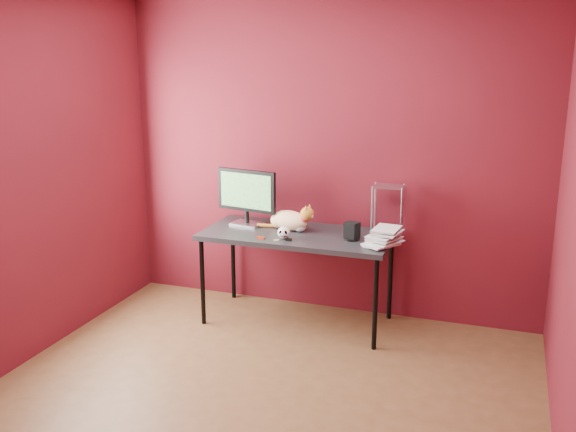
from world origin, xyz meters
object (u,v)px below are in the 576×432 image
(desk, at_px, (298,239))
(skull_mug, at_px, (284,233))
(monitor, at_px, (247,194))
(cat, at_px, (290,220))
(speaker, at_px, (352,232))
(book_stack, at_px, (378,144))

(desk, bearing_deg, skull_mug, -104.18)
(monitor, bearing_deg, cat, 6.37)
(desk, bearing_deg, speaker, -5.54)
(desk, height_order, book_stack, book_stack)
(skull_mug, xyz_separation_m, speaker, (0.50, 0.15, 0.02))
(skull_mug, xyz_separation_m, book_stack, (0.68, 0.12, 0.70))
(monitor, distance_m, book_stack, 1.21)
(skull_mug, bearing_deg, desk, 64.44)
(desk, bearing_deg, monitor, 169.22)
(speaker, xyz_separation_m, book_stack, (0.18, -0.03, 0.68))
(cat, height_order, book_stack, book_stack)
(book_stack, bearing_deg, speaker, 170.56)
(skull_mug, distance_m, speaker, 0.52)
(desk, relative_size, monitor, 2.82)
(book_stack, bearing_deg, monitor, 171.57)
(book_stack, bearing_deg, skull_mug, -170.21)
(desk, relative_size, cat, 3.02)
(speaker, height_order, book_stack, book_stack)
(monitor, height_order, skull_mug, monitor)
(skull_mug, bearing_deg, monitor, 135.04)
(monitor, distance_m, skull_mug, 0.55)
(monitor, bearing_deg, book_stack, 1.42)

